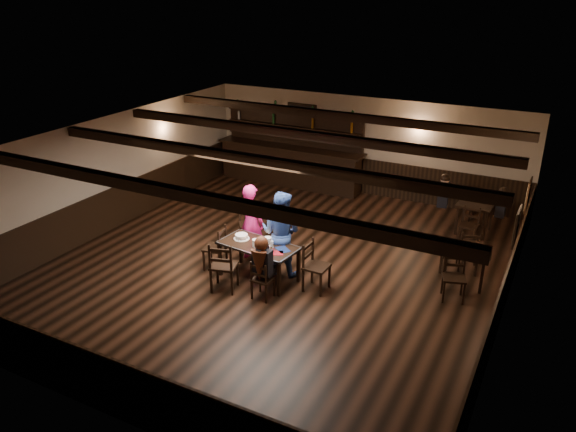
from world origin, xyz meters
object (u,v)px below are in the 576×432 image
at_px(bar_counter, 291,160).
at_px(chair_near_right, 261,278).
at_px(woman_pink, 251,222).
at_px(cake, 242,237).
at_px(man_blue, 281,233).
at_px(dining_table, 258,248).
at_px(chair_near_left, 222,264).

bearing_deg(bar_counter, chair_near_right, -67.71).
bearing_deg(woman_pink, chair_near_right, 130.15).
bearing_deg(woman_pink, cake, 106.81).
distance_m(man_blue, bar_counter, 5.46).
bearing_deg(bar_counter, man_blue, -64.95).
bearing_deg(bar_counter, dining_table, -69.21).
relative_size(dining_table, bar_counter, 0.37).
bearing_deg(dining_table, man_blue, 60.40).
bearing_deg(bar_counter, woman_pink, -72.70).
relative_size(man_blue, cake, 5.46).
bearing_deg(cake, man_blue, 28.69).
distance_m(chair_near_right, woman_pink, 1.76).
xyz_separation_m(chair_near_left, cake, (-0.09, 0.84, 0.19)).
distance_m(dining_table, woman_pink, 0.92).
xyz_separation_m(chair_near_left, chair_near_right, (0.79, 0.09, -0.14)).
bearing_deg(man_blue, dining_table, 57.68).
bearing_deg(man_blue, chair_near_right, 96.42).
bearing_deg(chair_near_left, cake, 96.01).
distance_m(chair_near_right, bar_counter, 6.58).
relative_size(chair_near_left, chair_near_right, 1.31).
bearing_deg(chair_near_left, bar_counter, 105.43).
relative_size(chair_near_left, cake, 3.22).
height_order(dining_table, chair_near_left, chair_near_left).
bearing_deg(chair_near_right, chair_near_left, -173.74).
bearing_deg(chair_near_right, woman_pink, 126.80).
bearing_deg(cake, woman_pink, 103.45).
height_order(chair_near_right, cake, cake).
height_order(woman_pink, bar_counter, bar_counter).
bearing_deg(dining_table, chair_near_left, -114.40).
height_order(man_blue, cake, man_blue).
height_order(chair_near_right, bar_counter, bar_counter).
xyz_separation_m(chair_near_right, cake, (-0.88, 0.76, 0.34)).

